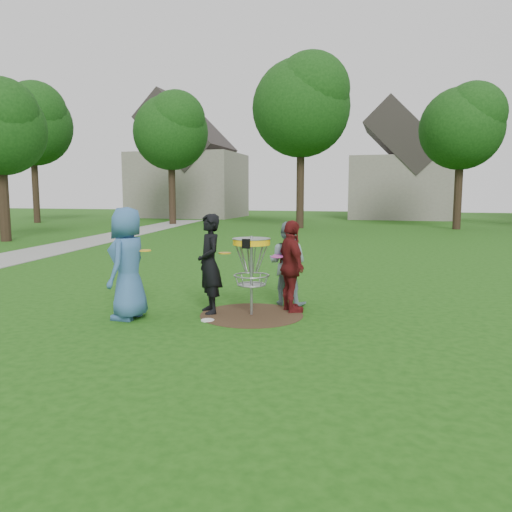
% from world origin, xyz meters
% --- Properties ---
extents(ground, '(100.00, 100.00, 0.00)m').
position_xyz_m(ground, '(0.00, 0.00, 0.00)').
color(ground, '#19470F').
rests_on(ground, ground).
extents(dirt_patch, '(1.80, 1.80, 0.01)m').
position_xyz_m(dirt_patch, '(0.00, 0.00, 0.00)').
color(dirt_patch, '#47331E').
rests_on(dirt_patch, ground).
extents(concrete_path, '(7.75, 39.92, 0.02)m').
position_xyz_m(concrete_path, '(-10.00, 8.00, 0.01)').
color(concrete_path, '#9E9E99').
rests_on(concrete_path, ground).
extents(player_blue, '(0.63, 0.94, 1.88)m').
position_xyz_m(player_blue, '(-1.94, -0.76, 0.94)').
color(player_blue, '#366195').
rests_on(player_blue, ground).
extents(player_black, '(0.71, 0.76, 1.75)m').
position_xyz_m(player_black, '(-0.75, -0.03, 0.88)').
color(player_black, black).
rests_on(player_black, ground).
extents(player_grey, '(0.88, 0.75, 1.58)m').
position_xyz_m(player_grey, '(0.43, 1.00, 0.79)').
color(player_grey, '#7A959D').
rests_on(player_grey, ground).
extents(player_maroon, '(0.85, 1.02, 1.64)m').
position_xyz_m(player_maroon, '(0.62, 0.43, 0.82)').
color(player_maroon, maroon).
rests_on(player_maroon, ground).
extents(disc_on_grass, '(0.22, 0.22, 0.02)m').
position_xyz_m(disc_on_grass, '(-0.60, -0.57, 0.01)').
color(disc_on_grass, white).
rests_on(disc_on_grass, ground).
extents(disc_golf_basket, '(0.66, 0.67, 1.38)m').
position_xyz_m(disc_golf_basket, '(0.00, -0.00, 1.02)').
color(disc_golf_basket, '#9EA0A5').
rests_on(disc_golf_basket, ground).
extents(held_discs, '(2.28, 1.61, 0.20)m').
position_xyz_m(held_discs, '(-0.36, 0.08, 1.05)').
color(held_discs, '#FCAE1C').
rests_on(held_discs, ground).
extents(tree_row, '(51.20, 17.42, 9.90)m').
position_xyz_m(tree_row, '(0.44, 20.67, 6.21)').
color(tree_row, '#38281C').
rests_on(tree_row, ground).
extents(house_row, '(44.50, 10.65, 11.62)m').
position_xyz_m(house_row, '(4.78, 33.07, 4.14)').
color(house_row, gray).
rests_on(house_row, ground).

